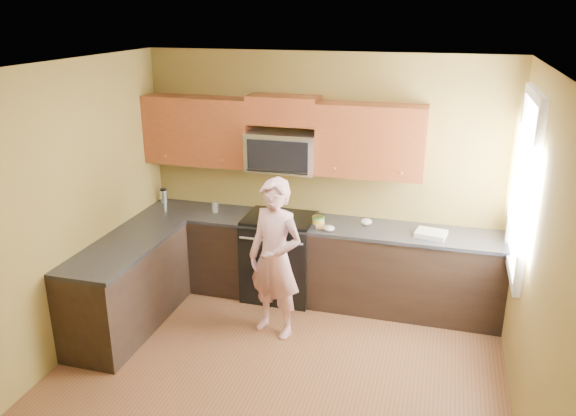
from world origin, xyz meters
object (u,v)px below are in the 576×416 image
(butter_tub, at_px, (318,223))
(travel_mug, at_px, (164,202))
(stove, at_px, (280,256))
(microwave, at_px, (283,170))
(frying_pan, at_px, (281,218))
(woman, at_px, (275,259))

(butter_tub, relative_size, travel_mug, 0.80)
(stove, distance_m, microwave, 0.98)
(stove, height_order, travel_mug, travel_mug)
(stove, distance_m, butter_tub, 0.62)
(butter_tub, height_order, travel_mug, travel_mug)
(frying_pan, bearing_deg, microwave, 108.51)
(stove, distance_m, travel_mug, 1.58)
(microwave, height_order, travel_mug, microwave)
(frying_pan, distance_m, travel_mug, 1.53)
(woman, bearing_deg, stove, 121.60)
(butter_tub, bearing_deg, woman, -108.01)
(butter_tub, distance_m, travel_mug, 1.94)
(microwave, distance_m, frying_pan, 0.52)
(frying_pan, bearing_deg, travel_mug, -176.32)
(microwave, height_order, woman, microwave)
(stove, bearing_deg, travel_mug, 173.00)
(microwave, relative_size, butter_tub, 5.65)
(stove, bearing_deg, frying_pan, -57.77)
(microwave, xyz_separation_m, woman, (0.18, -0.90, -0.64))
(butter_tub, xyz_separation_m, travel_mug, (-1.93, 0.18, 0.00))
(microwave, bearing_deg, butter_tub, -15.53)
(woman, relative_size, butter_tub, 12.01)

